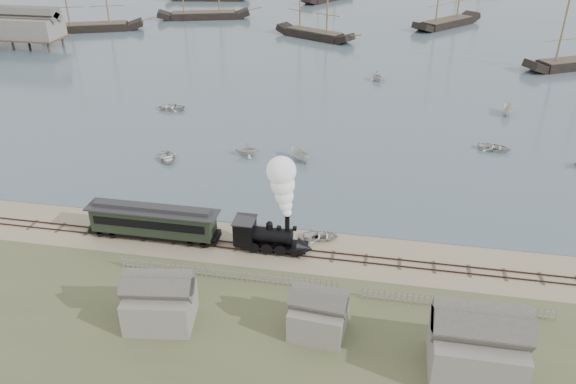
# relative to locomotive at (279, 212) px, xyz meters

# --- Properties ---
(ground) EXTENTS (600.00, 600.00, 0.00)m
(ground) POSITION_rel_locomotive_xyz_m (2.91, 2.00, -4.17)
(ground) COLOR tan
(ground) RESTS_ON ground
(rail_track) EXTENTS (120.00, 1.80, 0.16)m
(rail_track) POSITION_rel_locomotive_xyz_m (2.91, 0.00, -4.13)
(rail_track) COLOR #34221C
(rail_track) RESTS_ON ground
(picket_fence_west) EXTENTS (19.00, 0.10, 1.20)m
(picket_fence_west) POSITION_rel_locomotive_xyz_m (-3.59, -5.00, -4.17)
(picket_fence_west) COLOR gray
(picket_fence_west) RESTS_ON ground
(picket_fence_east) EXTENTS (15.00, 0.10, 1.20)m
(picket_fence_east) POSITION_rel_locomotive_xyz_m (15.41, -5.50, -4.17)
(picket_fence_east) COLOR gray
(picket_fence_east) RESTS_ON ground
(shed_left) EXTENTS (5.00, 4.00, 4.10)m
(shed_left) POSITION_rel_locomotive_xyz_m (-7.09, -11.00, -4.17)
(shed_left) COLOR gray
(shed_left) RESTS_ON ground
(shed_mid) EXTENTS (4.00, 3.50, 3.60)m
(shed_mid) POSITION_rel_locomotive_xyz_m (4.91, -10.00, -4.17)
(shed_mid) COLOR gray
(shed_mid) RESTS_ON ground
(shed_right) EXTENTS (6.00, 5.00, 5.10)m
(shed_right) POSITION_rel_locomotive_xyz_m (15.91, -12.00, -4.17)
(shed_right) COLOR gray
(shed_right) RESTS_ON ground
(locomotive) EXTENTS (7.24, 2.70, 9.03)m
(locomotive) POSITION_rel_locomotive_xyz_m (0.00, 0.00, 0.00)
(locomotive) COLOR black
(locomotive) RESTS_ON ground
(passenger_coach) EXTENTS (12.63, 2.44, 3.07)m
(passenger_coach) POSITION_rel_locomotive_xyz_m (-12.14, 0.00, -2.22)
(passenger_coach) COLOR black
(passenger_coach) RESTS_ON ground
(beached_dinghy) EXTENTS (2.91, 3.71, 0.70)m
(beached_dinghy) POSITION_rel_locomotive_xyz_m (3.50, 2.69, -3.82)
(beached_dinghy) COLOR beige
(beached_dinghy) RESTS_ON ground
(rowboat_0) EXTENTS (4.59, 4.26, 0.77)m
(rowboat_0) POSITION_rel_locomotive_xyz_m (-17.33, 16.57, -3.72)
(rowboat_0) COLOR beige
(rowboat_0) RESTS_ON harbor_water
(rowboat_1) EXTENTS (3.35, 3.65, 1.62)m
(rowboat_1) POSITION_rel_locomotive_xyz_m (-7.99, 19.85, -3.30)
(rowboat_1) COLOR beige
(rowboat_1) RESTS_ON harbor_water
(rowboat_2) EXTENTS (3.44, 3.32, 1.34)m
(rowboat_2) POSITION_rel_locomotive_xyz_m (-1.42, 19.62, -3.44)
(rowboat_2) COLOR beige
(rowboat_2) RESTS_ON harbor_water
(rowboat_3) EXTENTS (3.64, 4.52, 0.83)m
(rowboat_3) POSITION_rel_locomotive_xyz_m (22.50, 27.00, -3.70)
(rowboat_3) COLOR beige
(rowboat_3) RESTS_ON harbor_water
(rowboat_5) EXTENTS (3.77, 2.04, 1.38)m
(rowboat_5) POSITION_rel_locomotive_xyz_m (26.04, 40.79, -3.42)
(rowboat_5) COLOR beige
(rowboat_5) RESTS_ON harbor_water
(rowboat_6) EXTENTS (3.01, 4.21, 0.87)m
(rowboat_6) POSITION_rel_locomotive_xyz_m (-23.48, 33.71, -3.68)
(rowboat_6) COLOR beige
(rowboat_6) RESTS_ON harbor_water
(rowboat_7) EXTENTS (4.24, 4.08, 1.72)m
(rowboat_7) POSITION_rel_locomotive_xyz_m (6.49, 53.96, -3.25)
(rowboat_7) COLOR beige
(rowboat_7) RESTS_ON harbor_water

